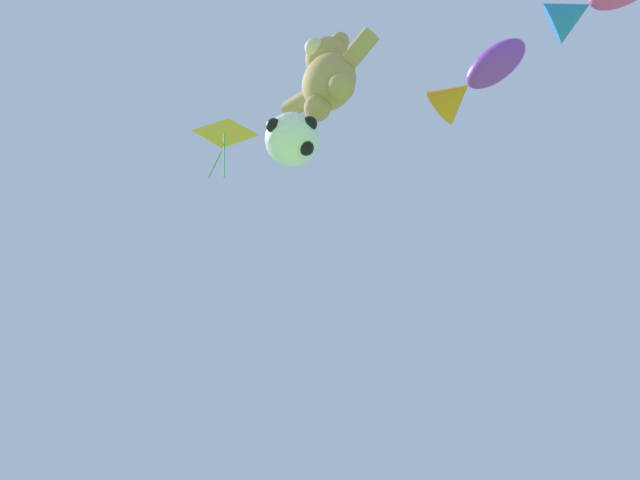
{
  "coord_description": "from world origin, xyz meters",
  "views": [
    {
      "loc": [
        4.51,
        2.14,
        0.87
      ],
      "look_at": [
        0.37,
        6.32,
        8.35
      ],
      "focal_mm": 40.0,
      "sensor_mm": 36.0,
      "label": 1
    }
  ],
  "objects_px": {
    "fish_kite_violet": "(474,81)",
    "soccer_ball_kite": "(292,139)",
    "diamond_kite": "(225,135)",
    "teddy_bear_kite": "(328,74)",
    "fish_kite_magenta": "(598,0)"
  },
  "relations": [
    {
      "from": "fish_kite_violet",
      "to": "soccer_ball_kite",
      "type": "bearing_deg",
      "value": -127.47
    },
    {
      "from": "soccer_ball_kite",
      "to": "diamond_kite",
      "type": "height_order",
      "value": "diamond_kite"
    },
    {
      "from": "fish_kite_violet",
      "to": "diamond_kite",
      "type": "relative_size",
      "value": 0.7
    },
    {
      "from": "teddy_bear_kite",
      "to": "fish_kite_violet",
      "type": "relative_size",
      "value": 1.07
    },
    {
      "from": "soccer_ball_kite",
      "to": "fish_kite_violet",
      "type": "xyz_separation_m",
      "value": [
        1.99,
        2.6,
        2.9
      ]
    },
    {
      "from": "fish_kite_violet",
      "to": "fish_kite_magenta",
      "type": "distance_m",
      "value": 2.52
    },
    {
      "from": "soccer_ball_kite",
      "to": "diamond_kite",
      "type": "xyz_separation_m",
      "value": [
        -3.11,
        0.69,
        4.8
      ]
    },
    {
      "from": "teddy_bear_kite",
      "to": "diamond_kite",
      "type": "relative_size",
      "value": 0.75
    },
    {
      "from": "fish_kite_violet",
      "to": "fish_kite_magenta",
      "type": "xyz_separation_m",
      "value": [
        2.38,
        -0.14,
        -0.81
      ]
    },
    {
      "from": "teddy_bear_kite",
      "to": "diamond_kite",
      "type": "bearing_deg",
      "value": 171.21
    },
    {
      "from": "teddy_bear_kite",
      "to": "fish_kite_violet",
      "type": "distance_m",
      "value": 3.21
    },
    {
      "from": "fish_kite_violet",
      "to": "fish_kite_magenta",
      "type": "relative_size",
      "value": 1.0
    },
    {
      "from": "teddy_bear_kite",
      "to": "fish_kite_magenta",
      "type": "relative_size",
      "value": 1.07
    },
    {
      "from": "teddy_bear_kite",
      "to": "fish_kite_violet",
      "type": "height_order",
      "value": "fish_kite_violet"
    },
    {
      "from": "diamond_kite",
      "to": "soccer_ball_kite",
      "type": "bearing_deg",
      "value": -12.52
    }
  ]
}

